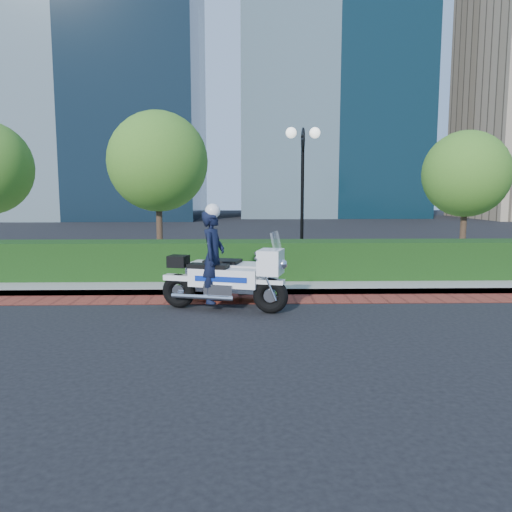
{
  "coord_description": "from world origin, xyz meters",
  "views": [
    {
      "loc": [
        -0.75,
        -9.78,
        2.45
      ],
      "look_at": [
        -0.47,
        1.6,
        1.0
      ],
      "focal_mm": 35.0,
      "sensor_mm": 36.0,
      "label": 1
    }
  ],
  "objects_px": {
    "lamppost": "(303,175)",
    "tree_c": "(466,174)",
    "police_motorcycle": "(224,271)",
    "tree_b": "(158,162)"
  },
  "relations": [
    {
      "from": "lamppost",
      "to": "tree_c",
      "type": "height_order",
      "value": "tree_c"
    },
    {
      "from": "tree_c",
      "to": "police_motorcycle",
      "type": "height_order",
      "value": "tree_c"
    },
    {
      "from": "tree_c",
      "to": "police_motorcycle",
      "type": "bearing_deg",
      "value": -143.67
    },
    {
      "from": "lamppost",
      "to": "tree_b",
      "type": "bearing_deg",
      "value": 163.89
    },
    {
      "from": "tree_b",
      "to": "police_motorcycle",
      "type": "relative_size",
      "value": 1.81
    },
    {
      "from": "lamppost",
      "to": "police_motorcycle",
      "type": "distance_m",
      "value": 5.34
    },
    {
      "from": "tree_b",
      "to": "police_motorcycle",
      "type": "xyz_separation_m",
      "value": [
        2.32,
        -5.65,
        -2.67
      ]
    },
    {
      "from": "tree_c",
      "to": "tree_b",
      "type": "bearing_deg",
      "value": 180.0
    },
    {
      "from": "lamppost",
      "to": "tree_c",
      "type": "xyz_separation_m",
      "value": [
        5.5,
        1.3,
        0.09
      ]
    },
    {
      "from": "lamppost",
      "to": "tree_c",
      "type": "distance_m",
      "value": 5.65
    }
  ]
}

